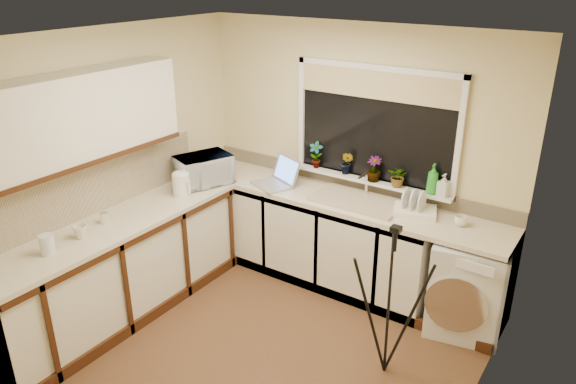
{
  "coord_description": "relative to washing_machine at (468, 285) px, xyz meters",
  "views": [
    {
      "loc": [
        2.21,
        -2.94,
        2.91
      ],
      "look_at": [
        -0.12,
        0.55,
        1.15
      ],
      "focal_mm": 34.11,
      "sensor_mm": 36.0,
      "label": 1
    }
  ],
  "objects": [
    {
      "name": "upper_cabinet",
      "position": [
        -2.72,
        -1.61,
        1.38
      ],
      "size": [
        0.28,
        1.9,
        0.7
      ],
      "primitive_type": "cube",
      "color": "silver",
      "rests_on": "wall_left"
    },
    {
      "name": "plant_c",
      "position": [
        -1.03,
        0.25,
        0.75
      ],
      "size": [
        0.15,
        0.15,
        0.24
      ],
      "primitive_type": "imported",
      "rotation": [
        0.0,
        0.0,
        0.18
      ],
      "color": "#999999",
      "rests_on": "windowsill"
    },
    {
      "name": "cup_left",
      "position": [
        -2.58,
        -1.8,
        0.53
      ],
      "size": [
        0.15,
        0.15,
        0.11
      ],
      "primitive_type": "imported",
      "rotation": [
        0.0,
        0.0,
        0.42
      ],
      "color": "beige",
      "rests_on": "worktop_left"
    },
    {
      "name": "worktop_left",
      "position": [
        -2.58,
        -1.46,
        0.46
      ],
      "size": [
        0.6,
        2.4,
        0.04
      ],
      "primitive_type": "cube",
      "color": "beige",
      "rests_on": "base_cabinet_left"
    },
    {
      "name": "glass_jug",
      "position": [
        -2.56,
        -2.1,
        0.56
      ],
      "size": [
        0.11,
        0.11,
        0.15
      ],
      "primitive_type": "cylinder",
      "color": "silver",
      "rests_on": "worktop_left"
    },
    {
      "name": "wall_left",
      "position": [
        -2.88,
        -1.16,
        0.81
      ],
      "size": [
        0.0,
        3.0,
        3.0
      ],
      "primitive_type": "plane",
      "rotation": [
        1.57,
        0.0,
        1.57
      ],
      "color": "beige",
      "rests_on": "ground"
    },
    {
      "name": "tripod",
      "position": [
        -0.33,
        -0.88,
        0.2
      ],
      "size": [
        0.68,
        0.68,
        1.24
      ],
      "primitive_type": null,
      "rotation": [
        0.0,
        0.0,
        -0.11
      ],
      "color": "black",
      "rests_on": "floor"
    },
    {
      "name": "window_glass",
      "position": [
        -1.08,
        0.33,
        1.13
      ],
      "size": [
        1.5,
        0.02,
        1.0
      ],
      "primitive_type": "cube",
      "color": "black",
      "rests_on": "wall_back"
    },
    {
      "name": "soap_bottle_green",
      "position": [
        -0.48,
        0.26,
        0.77
      ],
      "size": [
        0.11,
        0.11,
        0.27
      ],
      "primitive_type": "imported",
      "rotation": [
        0.0,
        0.0,
        0.1
      ],
      "color": "green",
      "rests_on": "windowsill"
    },
    {
      "name": "floor",
      "position": [
        -1.28,
        -1.16,
        -0.42
      ],
      "size": [
        3.2,
        3.2,
        0.0
      ],
      "primitive_type": "plane",
      "color": "brown",
      "rests_on": "ground"
    },
    {
      "name": "microwave",
      "position": [
        -2.55,
        -0.39,
        0.63
      ],
      "size": [
        0.52,
        0.61,
        0.29
      ],
      "primitive_type": "imported",
      "rotation": [
        0.0,
        0.0,
        1.2
      ],
      "color": "white",
      "rests_on": "worktop_left"
    },
    {
      "name": "plant_b",
      "position": [
        -1.32,
        0.27,
        0.74
      ],
      "size": [
        0.14,
        0.12,
        0.22
      ],
      "primitive_type": "imported",
      "rotation": [
        0.0,
        0.0,
        -0.16
      ],
      "color": "#999999",
      "rests_on": "windowsill"
    },
    {
      "name": "splashback_back",
      "position": [
        -1.28,
        0.33,
        0.55
      ],
      "size": [
        3.2,
        0.02,
        0.14
      ],
      "primitive_type": "cube",
      "color": "beige",
      "rests_on": "wall_back"
    },
    {
      "name": "base_cabinet_left",
      "position": [
        -2.58,
        -1.46,
        0.01
      ],
      "size": [
        0.54,
        2.4,
        0.86
      ],
      "primitive_type": "cube",
      "color": "silver",
      "rests_on": "floor"
    },
    {
      "name": "wall_right",
      "position": [
        0.32,
        -1.16,
        0.81
      ],
      "size": [
        0.0,
        3.0,
        3.0
      ],
      "primitive_type": "plane",
      "rotation": [
        1.57,
        0.0,
        -1.57
      ],
      "color": "beige",
      "rests_on": "ground"
    },
    {
      "name": "window_blind",
      "position": [
        -1.08,
        0.3,
        1.51
      ],
      "size": [
        1.5,
        0.02,
        0.25
      ],
      "primitive_type": "cube",
      "color": "tan",
      "rests_on": "wall_back"
    },
    {
      "name": "wall_back",
      "position": [
        -1.28,
        0.34,
        0.81
      ],
      "size": [
        3.2,
        0.0,
        3.2
      ],
      "primitive_type": "plane",
      "rotation": [
        1.57,
        0.0,
        0.0
      ],
      "color": "beige",
      "rests_on": "ground"
    },
    {
      "name": "ceiling",
      "position": [
        -1.28,
        -1.16,
        2.03
      ],
      "size": [
        3.2,
        3.2,
        0.0
      ],
      "primitive_type": "plane",
      "rotation": [
        3.14,
        0.0,
        0.0
      ],
      "color": "white",
      "rests_on": "ground"
    },
    {
      "name": "steel_jar",
      "position": [
        -2.64,
        -1.52,
        0.53
      ],
      "size": [
        0.07,
        0.07,
        0.1
      ],
      "primitive_type": "cylinder",
      "color": "white",
      "rests_on": "worktop_left"
    },
    {
      "name": "base_cabinet_back",
      "position": [
        -1.61,
        0.04,
        0.01
      ],
      "size": [
        2.55,
        0.6,
        0.86
      ],
      "primitive_type": "cube",
      "color": "silver",
      "rests_on": "floor"
    },
    {
      "name": "kettle",
      "position": [
        -2.52,
        -0.73,
        0.59
      ],
      "size": [
        0.16,
        0.16,
        0.21
      ],
      "primitive_type": "cylinder",
      "color": "white",
      "rests_on": "worktop_left"
    },
    {
      "name": "dish_rack",
      "position": [
        -0.55,
        0.09,
        0.51
      ],
      "size": [
        0.43,
        0.37,
        0.05
      ],
      "primitive_type": "cube",
      "rotation": [
        0.0,
        0.0,
        0.33
      ],
      "color": "white",
      "rests_on": "worktop_back"
    },
    {
      "name": "plant_a",
      "position": [
        -1.66,
        0.26,
        0.76
      ],
      "size": [
        0.16,
        0.13,
        0.26
      ],
      "primitive_type": "imported",
      "rotation": [
        0.0,
        0.0,
        0.27
      ],
      "color": "#999999",
      "rests_on": "windowsill"
    },
    {
      "name": "cup_back",
      "position": [
        -0.15,
        0.09,
        0.53
      ],
      "size": [
        0.11,
        0.11,
        0.09
      ],
      "primitive_type": "imported",
      "rotation": [
        0.0,
        0.0,
        0.02
      ],
      "color": "white",
      "rests_on": "worktop_back"
    },
    {
      "name": "splashback_left",
      "position": [
        -2.87,
        -1.46,
        0.71
      ],
      "size": [
        0.02,
        2.4,
        0.45
      ],
      "primitive_type": "cube",
      "color": "beige",
      "rests_on": "wall_left"
    },
    {
      "name": "windowsill",
      "position": [
        -1.08,
        0.27,
        0.62
      ],
      "size": [
        1.6,
        0.14,
        0.03
      ],
      "primitive_type": "cube",
      "color": "white",
      "rests_on": "wall_back"
    },
    {
      "name": "faucet",
      "position": [
        -1.08,
        0.22,
        0.6
      ],
      "size": [
        0.03,
        0.03,
        0.24
      ],
      "primitive_type": "cylinder",
      "color": "silver",
      "rests_on": "worktop_back"
    },
    {
      "name": "wall_front",
      "position": [
        -1.28,
        -2.66,
        0.81
      ],
      "size": [
        3.2,
        0.0,
        3.2
      ],
      "primitive_type": "plane",
      "rotation": [
        -1.57,
        0.0,
        0.0
      ],
      "color": "beige",
      "rests_on": "ground"
    },
    {
      "name": "plant_d",
      "position": [
        -0.79,
        0.24,
        0.73
      ],
      "size": [
        0.19,
        0.16,
        0.2
      ],
      "primitive_type": "imported",
      "rotation": [
        0.0,
        0.0,
        -0.05
      ],
      "color": "#999999",
      "rests_on": "windowsill"
    },
    {
      "name": "worktop_back",
      "position": [
        -1.28,
        0.04,
        0.46
      ],
      "size": [
        3.2,
        0.6,
        0.04
      ],
      "primitive_type": "cube",
      "color": "beige",
      "rests_on": "base_cabinet_back"
    },
    {
      "name": "laptop",
      "position": [
        -1.92,
        -0.01,
        0.55
      ],
      "size": [
        0.48,
        0.48,
        0.27
      ],
      "rotation": [
        0.0,
        0.0,
        -0.4
      ],
      "color": "#A2A1A9",
      "rests_on": "worktop_back"
    },
    {
      "name": "washing_machine",
      "position": [
        0.0,
        0.0,
        0.0
      ],
      "size": [
        0.69,
        0.67,
        0.84
      ],
      "primitive_type": "cube",
      "rotation": [
        0.0,
        0.0,
        0.18
      ],
      "color": "silver",
      "rests_on": "floor"
    },
    {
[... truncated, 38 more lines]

